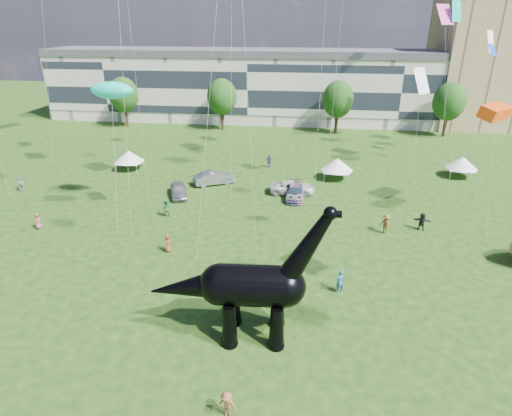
# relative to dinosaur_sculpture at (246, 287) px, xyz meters

# --- Properties ---
(ground) EXTENTS (220.00, 220.00, 0.00)m
(ground) POSITION_rel_dinosaur_sculpture_xyz_m (-0.27, 0.40, -3.51)
(ground) COLOR #16330C
(ground) RESTS_ON ground
(terrace_row) EXTENTS (78.00, 11.00, 12.00)m
(terrace_row) POSITION_rel_dinosaur_sculpture_xyz_m (-8.27, 62.40, 2.49)
(terrace_row) COLOR beige
(terrace_row) RESTS_ON ground
(tree_far_left) EXTENTS (5.20, 5.20, 9.44)m
(tree_far_left) POSITION_rel_dinosaur_sculpture_xyz_m (-30.27, 53.40, 2.78)
(tree_far_left) COLOR #382314
(tree_far_left) RESTS_ON ground
(tree_mid_left) EXTENTS (5.20, 5.20, 9.44)m
(tree_mid_left) POSITION_rel_dinosaur_sculpture_xyz_m (-12.27, 53.40, 2.78)
(tree_mid_left) COLOR #382314
(tree_mid_left) RESTS_ON ground
(tree_mid_right) EXTENTS (5.20, 5.20, 9.44)m
(tree_mid_right) POSITION_rel_dinosaur_sculpture_xyz_m (7.73, 53.40, 2.78)
(tree_mid_right) COLOR #382314
(tree_mid_right) RESTS_ON ground
(tree_far_right) EXTENTS (5.20, 5.20, 9.44)m
(tree_far_right) POSITION_rel_dinosaur_sculpture_xyz_m (25.73, 53.40, 2.78)
(tree_far_right) COLOR #382314
(tree_far_right) RESTS_ON ground
(dinosaur_sculpture) EXTENTS (11.38, 3.27, 9.29)m
(dinosaur_sculpture) POSITION_rel_dinosaur_sculpture_xyz_m (0.00, 0.00, 0.00)
(dinosaur_sculpture) COLOR black
(dinosaur_sculpture) RESTS_ON ground
(car_silver) EXTENTS (3.15, 4.65, 1.47)m
(car_silver) POSITION_rel_dinosaur_sculpture_xyz_m (-10.93, 21.73, -2.77)
(car_silver) COLOR #AAA9AE
(car_silver) RESTS_ON ground
(car_grey) EXTENTS (5.11, 3.81, 1.61)m
(car_grey) POSITION_rel_dinosaur_sculpture_xyz_m (-7.82, 25.98, -2.70)
(car_grey) COLOR gray
(car_grey) RESTS_ON ground
(car_white) EXTENTS (5.22, 2.66, 1.41)m
(car_white) POSITION_rel_dinosaur_sculpture_xyz_m (1.67, 24.22, -2.80)
(car_white) COLOR silver
(car_white) RESTS_ON ground
(car_dark) EXTENTS (2.27, 4.95, 1.40)m
(car_dark) POSITION_rel_dinosaur_sculpture_xyz_m (1.99, 22.86, -2.81)
(car_dark) COLOR #595960
(car_dark) RESTS_ON ground
(gazebo_near) EXTENTS (4.12, 4.12, 2.68)m
(gazebo_near) POSITION_rel_dinosaur_sculpture_xyz_m (6.83, 29.71, -1.62)
(gazebo_near) COLOR white
(gazebo_near) RESTS_ON ground
(gazebo_far) EXTENTS (4.21, 4.21, 2.64)m
(gazebo_far) POSITION_rel_dinosaur_sculpture_xyz_m (22.31, 32.52, -1.66)
(gazebo_far) COLOR white
(gazebo_far) RESTS_ON ground
(gazebo_left) EXTENTS (3.89, 3.89, 2.59)m
(gazebo_left) POSITION_rel_dinosaur_sculpture_xyz_m (-19.97, 29.89, -1.69)
(gazebo_left) COLOR white
(gazebo_left) RESTS_ON ground
(visitors) EXTENTS (54.17, 40.79, 1.85)m
(visitors) POSITION_rel_dinosaur_sculpture_xyz_m (-0.83, 15.18, -2.65)
(visitors) COLOR #4A3373
(visitors) RESTS_ON ground
(kites) EXTENTS (63.34, 50.17, 29.51)m
(kites) POSITION_rel_dinosaur_sculpture_xyz_m (-9.88, 19.46, 14.28)
(kites) COLOR #D9430E
(kites) RESTS_ON ground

